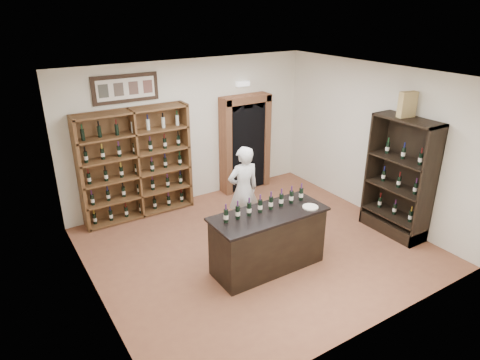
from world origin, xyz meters
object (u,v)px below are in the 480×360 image
(wine_shelf, at_px, (136,164))
(side_cabinet, at_px, (398,195))
(tasting_counter, at_px, (268,241))
(counter_bottle_0, at_px, (226,216))
(shopkeeper, at_px, (243,190))
(wine_crate, at_px, (407,105))

(wine_shelf, bearing_deg, side_cabinet, -40.21)
(tasting_counter, distance_m, side_cabinet, 2.75)
(counter_bottle_0, distance_m, shopkeeper, 1.55)
(side_cabinet, bearing_deg, wine_shelf, 139.79)
(counter_bottle_0, xyz_separation_m, wine_crate, (3.43, -0.31, 1.31))
(wine_shelf, bearing_deg, tasting_counter, -69.44)
(wine_shelf, relative_size, tasting_counter, 1.17)
(wine_crate, bearing_deg, shopkeeper, 160.55)
(tasting_counter, height_order, wine_crate, wine_crate)
(tasting_counter, xyz_separation_m, counter_bottle_0, (-0.72, 0.09, 0.61))
(wine_shelf, relative_size, shopkeeper, 1.30)
(counter_bottle_0, bearing_deg, shopkeeper, 47.56)
(wine_shelf, distance_m, wine_crate, 5.11)
(tasting_counter, xyz_separation_m, wine_crate, (2.71, -0.21, 1.92))
(counter_bottle_0, bearing_deg, wine_shelf, 97.62)
(wine_shelf, relative_size, wine_crate, 5.04)
(tasting_counter, height_order, shopkeeper, shopkeeper)
(shopkeeper, bearing_deg, side_cabinet, 152.21)
(side_cabinet, bearing_deg, counter_bottle_0, 173.49)
(tasting_counter, xyz_separation_m, side_cabinet, (2.72, -0.30, 0.26))
(counter_bottle_0, height_order, side_cabinet, side_cabinet)
(wine_shelf, bearing_deg, wine_crate, -39.57)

